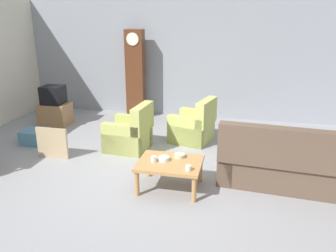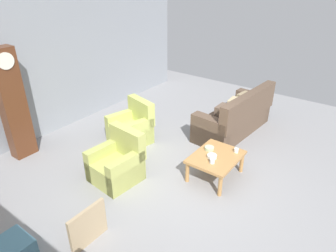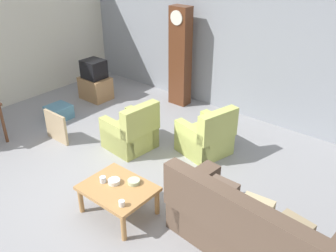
# 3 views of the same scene
# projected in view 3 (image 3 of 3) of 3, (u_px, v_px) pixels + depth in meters

# --- Properties ---
(ground_plane) EXTENTS (10.40, 10.40, 0.00)m
(ground_plane) POSITION_uv_depth(u_px,v_px,m) (116.00, 188.00, 5.63)
(ground_plane) COLOR gray
(garage_door_wall) EXTENTS (8.40, 0.16, 3.20)m
(garage_door_wall) POSITION_uv_depth(u_px,v_px,m) (241.00, 39.00, 7.33)
(garage_door_wall) COLOR gray
(garage_door_wall) RESTS_ON ground_plane
(couch_floral) EXTENTS (2.17, 1.05, 1.04)m
(couch_floral) POSITION_uv_depth(u_px,v_px,m) (250.00, 233.00, 4.31)
(couch_floral) COLOR brown
(couch_floral) RESTS_ON ground_plane
(armchair_olive_near) EXTENTS (0.86, 0.83, 0.92)m
(armchair_olive_near) POSITION_uv_depth(u_px,v_px,m) (131.00, 133.00, 6.55)
(armchair_olive_near) COLOR tan
(armchair_olive_near) RESTS_ON ground_plane
(armchair_olive_far) EXTENTS (0.95, 0.93, 0.92)m
(armchair_olive_far) POSITION_uv_depth(u_px,v_px,m) (206.00, 138.00, 6.40)
(armchair_olive_far) COLOR #B9C361
(armchair_olive_far) RESTS_ON ground_plane
(coffee_table_wood) EXTENTS (0.96, 0.76, 0.44)m
(coffee_table_wood) POSITION_uv_depth(u_px,v_px,m) (118.00, 191.00, 4.97)
(coffee_table_wood) COLOR #B27F47
(coffee_table_wood) RESTS_ON ground_plane
(grandfather_clock) EXTENTS (0.44, 0.30, 2.18)m
(grandfather_clock) POSITION_uv_depth(u_px,v_px,m) (180.00, 57.00, 7.94)
(grandfather_clock) COLOR #562D19
(grandfather_clock) RESTS_ON ground_plane
(tv_stand_cabinet) EXTENTS (0.68, 0.52, 0.52)m
(tv_stand_cabinet) POSITION_uv_depth(u_px,v_px,m) (96.00, 88.00, 8.57)
(tv_stand_cabinet) COLOR #997047
(tv_stand_cabinet) RESTS_ON ground_plane
(tv_crt) EXTENTS (0.48, 0.44, 0.42)m
(tv_crt) POSITION_uv_depth(u_px,v_px,m) (94.00, 69.00, 8.35)
(tv_crt) COLOR black
(tv_crt) RESTS_ON tv_stand_cabinet
(framed_picture_leaning) EXTENTS (0.60, 0.05, 0.58)m
(framed_picture_leaning) POSITION_uv_depth(u_px,v_px,m) (56.00, 127.00, 6.79)
(framed_picture_leaning) COLOR tan
(framed_picture_leaning) RESTS_ON ground_plane
(storage_box_blue) EXTENTS (0.44, 0.47, 0.29)m
(storage_box_blue) POSITION_uv_depth(u_px,v_px,m) (59.00, 112.00, 7.69)
(storage_box_blue) COLOR teal
(storage_box_blue) RESTS_ON ground_plane
(cup_white_porcelain) EXTENTS (0.08, 0.08, 0.08)m
(cup_white_porcelain) POSITION_uv_depth(u_px,v_px,m) (122.00, 203.00, 4.59)
(cup_white_porcelain) COLOR white
(cup_white_porcelain) RESTS_ON coffee_table_wood
(cup_blue_rimmed) EXTENTS (0.09, 0.09, 0.09)m
(cup_blue_rimmed) POSITION_uv_depth(u_px,v_px,m) (103.00, 180.00, 5.02)
(cup_blue_rimmed) COLOR silver
(cup_blue_rimmed) RESTS_ON coffee_table_wood
(bowl_white_stacked) EXTENTS (0.17, 0.17, 0.06)m
(bowl_white_stacked) POSITION_uv_depth(u_px,v_px,m) (114.00, 181.00, 5.00)
(bowl_white_stacked) COLOR white
(bowl_white_stacked) RESTS_ON coffee_table_wood
(bowl_shallow_green) EXTENTS (0.17, 0.17, 0.05)m
(bowl_shallow_green) POSITION_uv_depth(u_px,v_px,m) (134.00, 182.00, 5.01)
(bowl_shallow_green) COLOR #B2C69E
(bowl_shallow_green) RESTS_ON coffee_table_wood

